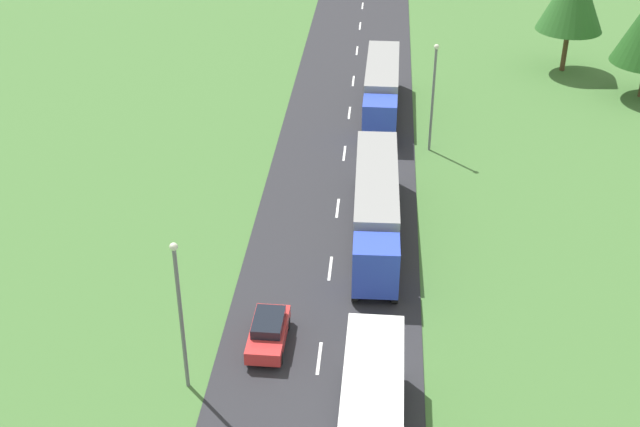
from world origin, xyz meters
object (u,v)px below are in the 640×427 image
Objects in this scene: truck_second at (376,204)px; lamppost_third at (433,92)px; car_third at (268,332)px; lamppost_second at (180,309)px; truck_third at (382,87)px.

lamppost_third reaches higher than truck_second.
lamppost_second is at bearing -136.52° from car_third.
truck_third is at bearing 120.07° from lamppost_third.
truck_second is 1.80× the size of lamppost_third.
car_third is 24.54m from lamppost_third.
lamppost_second reaches higher than truck_second.
lamppost_second reaches higher than truck_third.
truck_third is 1.66× the size of lamppost_second.
truck_third reaches higher than car_third.
truck_second is 11.89m from car_third.
car_third is 5.82m from lamppost_second.
car_third is at bearing 43.48° from lamppost_second.
truck_second is 1.09× the size of truck_third.
lamppost_second is 28.51m from lamppost_third.
truck_third is 1.65× the size of lamppost_third.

